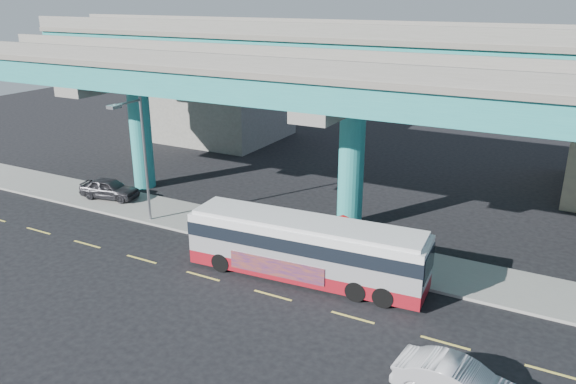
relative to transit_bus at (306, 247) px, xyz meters
The scene contains 10 objects.
ground 2.68m from the transit_bus, 105.55° to the right, with size 120.00×120.00×0.00m, color black.
sidewalk 3.88m from the transit_bus, 99.12° to the left, with size 70.00×4.00×0.15m, color gray.
lane_markings 2.90m from the transit_bus, 103.61° to the right, with size 58.00×0.12×0.01m.
viaduct 10.32m from the transit_bus, 94.51° to the left, with size 52.00×12.40×11.70m.
building_concrete 30.24m from the transit_bus, 133.08° to the left, with size 12.00×10.00×9.00m, color gray.
transit_bus is the anchor object (origin of this frame).
sedan 10.32m from the transit_bus, 32.90° to the right, with size 4.61×1.99×1.47m, color #B0B0B5.
parked_car 17.06m from the transit_bus, 167.75° to the left, with size 4.29×2.36×1.38m, color #29282D.
street_lamp 12.26m from the transit_bus, behind, with size 0.50×2.48×7.59m.
stop_sign 2.42m from the transit_bus, 64.89° to the left, with size 0.76×0.25×2.62m.
Camera 1 is at (11.50, -20.28, 13.29)m, focal length 35.00 mm.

